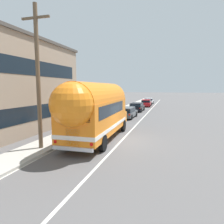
{
  "coord_description": "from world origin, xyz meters",
  "views": [
    {
      "loc": [
        3.31,
        -13.61,
        3.78
      ],
      "look_at": [
        -1.57,
        3.04,
        1.68
      ],
      "focal_mm": 32.36,
      "sensor_mm": 36.0,
      "label": 1
    }
  ],
  "objects_px": {
    "car_lead": "(127,112)",
    "utility_pole": "(38,76)",
    "car_second": "(137,106)",
    "car_third": "(146,103)",
    "painted_bus": "(95,109)",
    "car_fourth": "(149,101)"
  },
  "relations": [
    {
      "from": "car_lead",
      "to": "car_second",
      "type": "height_order",
      "value": "same"
    },
    {
      "from": "car_lead",
      "to": "car_second",
      "type": "xyz_separation_m",
      "value": [
        0.05,
        7.47,
        0.0
      ]
    },
    {
      "from": "utility_pole",
      "to": "car_second",
      "type": "distance_m",
      "value": 22.07
    },
    {
      "from": "painted_bus",
      "to": "utility_pole",
      "type": "bearing_deg",
      "value": -132.27
    },
    {
      "from": "car_lead",
      "to": "utility_pole",
      "type": "bearing_deg",
      "value": -99.06
    },
    {
      "from": "car_fourth",
      "to": "utility_pole",
      "type": "bearing_deg",
      "value": -94.03
    },
    {
      "from": "car_second",
      "to": "car_fourth",
      "type": "relative_size",
      "value": 1.0
    },
    {
      "from": "car_lead",
      "to": "car_third",
      "type": "height_order",
      "value": "same"
    },
    {
      "from": "car_lead",
      "to": "car_third",
      "type": "bearing_deg",
      "value": 88.42
    },
    {
      "from": "painted_bus",
      "to": "car_second",
      "type": "bearing_deg",
      "value": 90.58
    },
    {
      "from": "painted_bus",
      "to": "car_fourth",
      "type": "distance_m",
      "value": 33.94
    },
    {
      "from": "car_third",
      "to": "car_fourth",
      "type": "distance_m",
      "value": 6.04
    },
    {
      "from": "painted_bus",
      "to": "car_third",
      "type": "distance_m",
      "value": 27.91
    },
    {
      "from": "car_third",
      "to": "utility_pole",
      "type": "bearing_deg",
      "value": -95.07
    },
    {
      "from": "painted_bus",
      "to": "car_lead",
      "type": "distance_m",
      "value": 11.53
    },
    {
      "from": "painted_bus",
      "to": "car_fourth",
      "type": "relative_size",
      "value": 2.34
    },
    {
      "from": "utility_pole",
      "to": "car_lead",
      "type": "relative_size",
      "value": 1.96
    },
    {
      "from": "car_second",
      "to": "utility_pole",
      "type": "bearing_deg",
      "value": -96.09
    },
    {
      "from": "utility_pole",
      "to": "car_third",
      "type": "bearing_deg",
      "value": 84.93
    },
    {
      "from": "utility_pole",
      "to": "car_second",
      "type": "xyz_separation_m",
      "value": [
        2.31,
        21.65,
        -3.64
      ]
    },
    {
      "from": "car_second",
      "to": "car_third",
      "type": "distance_m",
      "value": 8.97
    },
    {
      "from": "car_fourth",
      "to": "painted_bus",
      "type": "bearing_deg",
      "value": -90.14
    }
  ]
}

